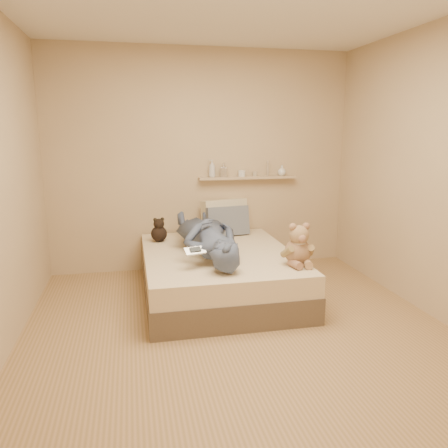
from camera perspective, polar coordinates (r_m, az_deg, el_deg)
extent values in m
plane|color=#A17C53|center=(3.77, 2.14, -14.07)|extent=(3.80, 3.80, 0.00)
plane|color=tan|center=(5.26, -2.89, 8.17)|extent=(3.60, 0.00, 3.60)
plane|color=tan|center=(1.65, 18.87, -1.31)|extent=(3.60, 0.00, 3.60)
plane|color=tan|center=(4.22, 26.84, 5.90)|extent=(0.00, 3.80, 3.80)
cube|color=brown|center=(4.56, -0.74, -7.59)|extent=(1.50, 1.90, 0.25)
cube|color=beige|center=(4.49, -0.75, -4.89)|extent=(1.48, 1.88, 0.20)
cube|color=silver|center=(3.88, -3.81, -3.52)|extent=(0.20, 0.12, 0.06)
cube|color=black|center=(3.87, -3.77, -3.31)|extent=(0.11, 0.07, 0.03)
sphere|color=#987553|center=(4.07, 9.60, -3.60)|extent=(0.24, 0.24, 0.24)
sphere|color=tan|center=(4.01, 9.78, -1.43)|extent=(0.18, 0.18, 0.18)
sphere|color=#A87C5C|center=(3.97, 8.97, -0.36)|extent=(0.07, 0.07, 0.07)
sphere|color=#A7785B|center=(4.02, 10.67, -0.29)|extent=(0.07, 0.07, 0.07)
sphere|color=#926750|center=(3.94, 10.17, -1.92)|extent=(0.07, 0.07, 0.07)
cylinder|color=olive|center=(4.00, 8.27, -3.59)|extent=(0.11, 0.17, 0.14)
cylinder|color=#95794F|center=(4.08, 11.22, -3.40)|extent=(0.11, 0.17, 0.14)
cylinder|color=#91664D|center=(3.98, 9.29, -5.22)|extent=(0.10, 0.17, 0.08)
cylinder|color=#A07A55|center=(4.02, 10.85, -5.10)|extent=(0.11, 0.17, 0.08)
cylinder|color=#BCB0A0|center=(4.03, 9.74, -2.45)|extent=(0.13, 0.13, 0.02)
sphere|color=black|center=(4.90, -8.49, -1.27)|extent=(0.18, 0.18, 0.18)
sphere|color=black|center=(4.86, -8.50, 0.01)|extent=(0.12, 0.12, 0.12)
sphere|color=black|center=(4.84, -8.98, 0.55)|extent=(0.04, 0.04, 0.04)
sphere|color=black|center=(4.86, -8.07, 0.61)|extent=(0.04, 0.04, 0.04)
cube|color=beige|center=(5.25, 0.07, 1.02)|extent=(0.58, 0.34, 0.42)
cube|color=slate|center=(5.12, 0.43, 0.39)|extent=(0.52, 0.26, 0.36)
imported|color=#444D6B|center=(4.36, -2.24, -1.50)|extent=(0.65, 1.58, 0.37)
cube|color=tan|center=(5.33, 3.12, 6.07)|extent=(1.20, 0.12, 0.03)
imported|color=silver|center=(5.22, -1.57, 7.26)|extent=(0.10, 0.10, 0.21)
imported|color=silver|center=(5.25, -0.04, 7.08)|extent=(0.09, 0.09, 0.17)
cylinder|color=silver|center=(5.30, 2.34, 6.63)|extent=(0.09, 0.09, 0.08)
cylinder|color=#B8AF9E|center=(5.35, 4.06, 6.55)|extent=(0.06, 0.06, 0.06)
cylinder|color=silver|center=(5.39, 5.73, 7.24)|extent=(0.03, 0.03, 0.18)
imported|color=white|center=(5.45, 7.57, 6.95)|extent=(0.14, 0.14, 0.13)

